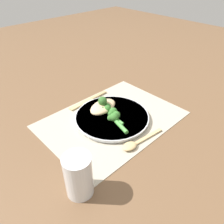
{
  "coord_description": "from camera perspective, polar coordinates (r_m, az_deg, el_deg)",
  "views": [
    {
      "loc": [
        -0.42,
        -0.44,
        0.47
      ],
      "look_at": [
        0.0,
        0.0,
        0.03
      ],
      "focal_mm": 35.0,
      "sensor_mm": 36.0,
      "label": 1
    }
  ],
  "objects": [
    {
      "name": "chicken_fillet",
      "position": [
        0.78,
        -2.39,
        1.4
      ],
      "size": [
        0.12,
        0.09,
        0.03
      ],
      "rotation": [
        0.0,
        0.0,
        3.31
      ],
      "color": "#DBBC89",
      "rests_on": "plate"
    },
    {
      "name": "plate",
      "position": [
        0.77,
        0.0,
        -1.26
      ],
      "size": [
        0.26,
        0.26,
        0.01
      ],
      "color": "silver",
      "rests_on": "placemat"
    },
    {
      "name": "broccoli_stalk_front",
      "position": [
        0.75,
        0.25,
        -0.42
      ],
      "size": [
        0.05,
        0.1,
        0.03
      ],
      "rotation": [
        0.0,
        0.0,
        6.03
      ],
      "color": "#51A847",
      "rests_on": "plate"
    },
    {
      "name": "placemat",
      "position": [
        0.77,
        0.0,
        -1.86
      ],
      "size": [
        0.47,
        0.34,
        0.0
      ],
      "color": "#B2A893",
      "rests_on": "ground_plane"
    },
    {
      "name": "knife",
      "position": [
        0.88,
        -5.93,
        3.21
      ],
      "size": [
        0.18,
        0.02,
        0.01
      ],
      "rotation": [
        0.0,
        0.0,
        1.6
      ],
      "color": "tan",
      "rests_on": "placemat"
    },
    {
      "name": "broccoli_stalk_left",
      "position": [
        0.77,
        -1.46,
        0.63
      ],
      "size": [
        0.05,
        0.11,
        0.03
      ],
      "rotation": [
        0.0,
        0.0,
        6.21
      ],
      "color": "#51A847",
      "rests_on": "plate"
    },
    {
      "name": "spoon",
      "position": [
        0.67,
        5.74,
        -8.27
      ],
      "size": [
        0.16,
        0.04,
        0.01
      ],
      "rotation": [
        0.0,
        0.0,
        1.45
      ],
      "color": "tan",
      "rests_on": "placemat"
    },
    {
      "name": "water_glass",
      "position": [
        0.53,
        -8.74,
        -16.09
      ],
      "size": [
        0.07,
        0.07,
        0.12
      ],
      "color": "silver",
      "rests_on": "ground_plane"
    },
    {
      "name": "pesto_dollop_primary",
      "position": [
        0.77,
        -2.75,
        2.74
      ],
      "size": [
        0.03,
        0.03,
        0.03
      ],
      "color": "#336628",
      "rests_on": "chicken_fillet"
    },
    {
      "name": "broccoli_stalk_right",
      "position": [
        0.73,
        0.82,
        -1.68
      ],
      "size": [
        0.05,
        0.1,
        0.03
      ],
      "rotation": [
        0.0,
        0.0,
        6.04
      ],
      "color": "#51A847",
      "rests_on": "plate"
    },
    {
      "name": "ground_plane",
      "position": [
        0.78,
        0.0,
        -1.98
      ],
      "size": [
        3.0,
        3.0,
        0.0
      ],
      "primitive_type": "plane",
      "color": "brown"
    }
  ]
}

